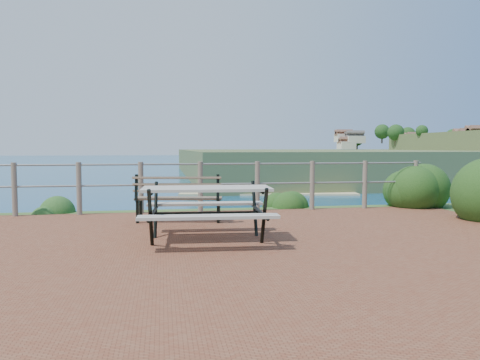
# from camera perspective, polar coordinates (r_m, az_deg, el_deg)

# --- Properties ---
(ground) EXTENTS (10.00, 7.00, 0.12)m
(ground) POSITION_cam_1_polar(r_m,az_deg,el_deg) (6.04, -2.23, -8.42)
(ground) COLOR brown
(ground) RESTS_ON ground
(ocean) EXTENTS (1200.00, 1200.00, 0.00)m
(ocean) POSITION_cam_1_polar(r_m,az_deg,el_deg) (205.86, -9.27, 3.59)
(ocean) COLOR #155B7F
(ocean) RESTS_ON ground
(safety_railing) EXTENTS (9.40, 0.10, 1.00)m
(safety_railing) POSITION_cam_1_polar(r_m,az_deg,el_deg) (9.26, -4.85, -0.51)
(safety_railing) COLOR #6B5B4C
(safety_railing) RESTS_ON ground
(picnic_table) EXTENTS (1.78, 1.51, 0.73)m
(picnic_table) POSITION_cam_1_polar(r_m,az_deg,el_deg) (6.44, -4.07, -3.40)
(picnic_table) COLOR #9B948A
(picnic_table) RESTS_ON ground
(park_bench) EXTENTS (1.51, 0.60, 0.83)m
(park_bench) POSITION_cam_1_polar(r_m,az_deg,el_deg) (8.08, -7.47, -1.35)
(park_bench) COLOR brown
(park_bench) RESTS_ON ground
(shrub_right_edge) EXTENTS (1.10, 1.10, 1.57)m
(shrub_right_edge) POSITION_cam_1_polar(r_m,az_deg,el_deg) (10.76, 20.40, -3.18)
(shrub_right_edge) COLOR #173A11
(shrub_right_edge) RESTS_ON ground
(shrub_lip_west) EXTENTS (0.77, 0.77, 0.51)m
(shrub_lip_west) POSITION_cam_1_polar(r_m,az_deg,el_deg) (10.01, -21.84, -3.74)
(shrub_lip_west) COLOR #1F481B
(shrub_lip_west) RESTS_ON ground
(shrub_lip_east) EXTENTS (0.76, 0.76, 0.50)m
(shrub_lip_east) POSITION_cam_1_polar(r_m,az_deg,el_deg) (10.40, 5.57, -3.19)
(shrub_lip_east) COLOR #173A11
(shrub_lip_east) RESTS_ON ground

